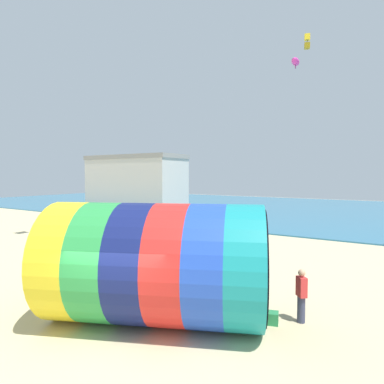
{
  "coord_description": "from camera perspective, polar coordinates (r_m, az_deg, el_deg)",
  "views": [
    {
      "loc": [
        6.43,
        -6.33,
        4.51
      ],
      "look_at": [
        -0.08,
        3.68,
        3.9
      ],
      "focal_mm": 32.0,
      "sensor_mm": 36.0,
      "label": 1
    }
  ],
  "objects": [
    {
      "name": "giant_inflatable_tube",
      "position": [
        10.66,
        -5.86,
        -11.7
      ],
      "size": [
        7.33,
        5.95,
        3.65
      ],
      "color": "yellow",
      "rests_on": "ground"
    },
    {
      "name": "kite_yellow_box",
      "position": [
        23.04,
        18.64,
        22.68
      ],
      "size": [
        0.4,
        0.4,
        0.89
      ],
      "color": "yellow"
    },
    {
      "name": "sea",
      "position": [
        45.18,
        24.7,
        -3.02
      ],
      "size": [
        120.0,
        40.0,
        0.1
      ],
      "primitive_type": "cube",
      "color": "teal",
      "rests_on": "ground"
    },
    {
      "name": "kite_magenta_parafoil",
      "position": [
        25.1,
        16.87,
        20.08
      ],
      "size": [
        0.71,
        1.34,
        0.72
      ],
      "color": "#D1339E"
    },
    {
      "name": "kite_handler",
      "position": [
        11.37,
        17.77,
        -16.09
      ],
      "size": [
        0.4,
        0.42,
        1.64
      ],
      "color": "#383D56",
      "rests_on": "ground"
    },
    {
      "name": "ground_plane",
      "position": [
        10.09,
        -12.15,
        -23.71
      ],
      "size": [
        120.0,
        120.0,
        0.0
      ],
      "primitive_type": "plane",
      "color": "#CCBA8C"
    },
    {
      "name": "promenade_building",
      "position": [
        40.76,
        -9.43,
        1.3
      ],
      "size": [
        12.1,
        5.0,
        6.77
      ],
      "color": "beige",
      "rests_on": "ground"
    },
    {
      "name": "cooler_box",
      "position": [
        11.27,
        12.8,
        -19.75
      ],
      "size": [
        0.6,
        0.5,
        0.36
      ],
      "primitive_type": "cube",
      "rotation": [
        0.0,
        0.0,
        0.3
      ],
      "color": "#268C4C",
      "rests_on": "ground"
    },
    {
      "name": "bystander_near_water",
      "position": [
        20.25,
        -1.03,
        -7.34
      ],
      "size": [
        0.35,
        0.42,
        1.76
      ],
      "color": "#726651",
      "rests_on": "ground"
    }
  ]
}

